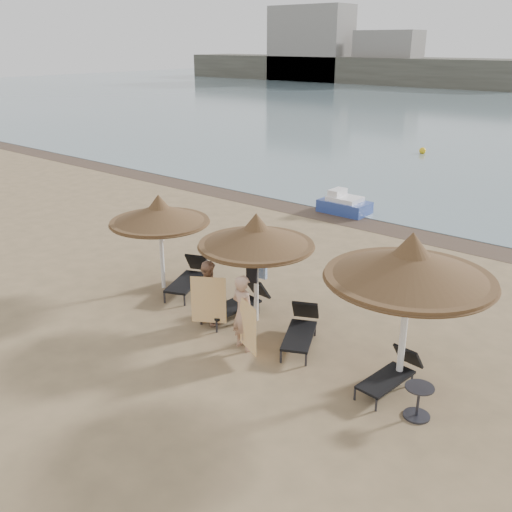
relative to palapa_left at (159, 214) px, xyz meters
The scene contains 19 objects.
ground 3.55m from the palapa_left, 12.67° to the right, with size 160.00×160.00×0.00m, color #957953.
wet_sand_strip 9.44m from the palapa_left, 72.31° to the left, with size 200.00×1.60×0.01m, color #4C3D30.
far_shore 80.36m from the palapa_left, 106.12° to the left, with size 150.00×54.80×12.00m.
palapa_left is the anchor object (origin of this frame).
palapa_center 3.22m from the palapa_left, ahead, with size 2.73×2.73×2.71m.
palapa_right 7.15m from the palapa_left, ahead, with size 3.18×3.18×3.16m.
lounger_far_left 1.88m from the palapa_left, 30.64° to the left, with size 1.29×1.96×0.84m.
lounger_near_left 3.22m from the palapa_left, ahead, with size 0.77×1.90×0.83m.
lounger_near_right 5.00m from the palapa_left, ahead, with size 1.30×1.85×0.80m.
lounger_far_right 7.32m from the palapa_left, ahead, with size 0.71×1.65×0.72m.
side_table 8.15m from the palapa_left, ahead, with size 0.52×0.52×0.63m.
person_left 2.74m from the palapa_left, 15.68° to the right, with size 0.84×0.54×1.82m, color tan.
person_right 4.16m from the palapa_left, 16.05° to the right, with size 0.92×0.60×2.01m, color tan.
towel_left 3.19m from the palapa_left, 20.45° to the right, with size 0.70×0.46×1.15m.
towel_right 4.62m from the palapa_left, 17.91° to the right, with size 0.72×0.33×1.09m.
bag_patterned 3.34m from the palapa_left, ahead, with size 0.31×0.13×0.38m.
bag_dark 3.33m from the palapa_left, ahead, with size 0.27×0.18×0.36m.
pedal_boat 9.64m from the palapa_left, 90.23° to the left, with size 1.95×1.16×0.91m.
buoy_left 23.63m from the palapa_left, 97.34° to the left, with size 0.40×0.40×0.40m, color yellow.
Camera 1 is at (8.34, -8.84, 6.36)m, focal length 40.00 mm.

